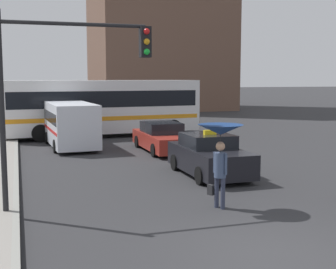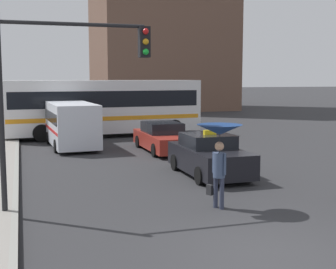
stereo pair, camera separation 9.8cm
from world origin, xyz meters
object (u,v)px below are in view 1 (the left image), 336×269
Objects in this scene: pedestrian_with_umbrella at (220,139)px; traffic_light at (68,73)px; taxi at (209,156)px; ambulance_van at (70,123)px; city_bus at (102,105)px; sedan_red at (163,138)px.

traffic_light reaches higher than pedestrian_with_umbrella.
ambulance_van reaches higher than taxi.
ambulance_van is 1.08× the size of traffic_light.
ambulance_van is 0.47× the size of city_bus.
traffic_light is (-5.21, -3.15, 2.89)m from taxi.
sedan_red is at bearing -90.67° from taxi.
ambulance_van is (-3.95, 8.43, 0.55)m from taxi.
city_bus is 16.35m from pedestrian_with_umbrella.
pedestrian_with_umbrella is (-1.47, -9.87, 1.23)m from sedan_red.
pedestrian_with_umbrella is (2.56, -12.46, 0.63)m from ambulance_van.
pedestrian_with_umbrella is 0.44× the size of traffic_light.
city_bus is 15.96m from traffic_light.
taxi is 0.80× the size of traffic_light.
traffic_light reaches higher than taxi.
taxi is at bearing 89.33° from sedan_red.
pedestrian_with_umbrella reaches higher than ambulance_van.
pedestrian_with_umbrella reaches higher than taxi.
pedestrian_with_umbrella is (-1.40, -4.03, 1.18)m from taxi.
ambulance_van is at bearing -12.84° from pedestrian_with_umbrella.
sedan_red is 6.81m from city_bus.
city_bus is (2.30, 3.88, 0.61)m from ambulance_van.
taxi is at bearing -43.53° from pedestrian_with_umbrella.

